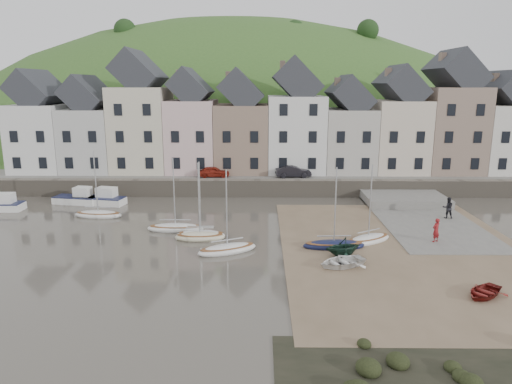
{
  "coord_description": "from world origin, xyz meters",
  "views": [
    {
      "loc": [
        0.44,
        -32.37,
        11.91
      ],
      "look_at": [
        0.0,
        6.0,
        3.0
      ],
      "focal_mm": 32.78,
      "sensor_mm": 36.0,
      "label": 1
    }
  ],
  "objects_px": {
    "sailboat_0": "(98,214)",
    "car_right": "(293,171)",
    "rowboat_red": "(484,292)",
    "person_dark": "(448,208)",
    "rowboat_white": "(342,261)",
    "person_red": "(436,230)",
    "rowboat_green": "(343,246)",
    "car_left": "(213,172)"
  },
  "relations": [
    {
      "from": "car_right",
      "to": "rowboat_red",
      "type": "bearing_deg",
      "value": -166.82
    },
    {
      "from": "person_red",
      "to": "car_right",
      "type": "xyz_separation_m",
      "value": [
        -9.69,
        17.78,
        1.21
      ]
    },
    {
      "from": "sailboat_0",
      "to": "rowboat_red",
      "type": "bearing_deg",
      "value": -30.36
    },
    {
      "from": "rowboat_green",
      "to": "person_red",
      "type": "relative_size",
      "value": 1.4
    },
    {
      "from": "person_red",
      "to": "car_right",
      "type": "bearing_deg",
      "value": -93.57
    },
    {
      "from": "rowboat_green",
      "to": "rowboat_red",
      "type": "distance_m",
      "value": 9.47
    },
    {
      "from": "person_dark",
      "to": "rowboat_red",
      "type": "bearing_deg",
      "value": 82.4
    },
    {
      "from": "car_right",
      "to": "person_red",
      "type": "bearing_deg",
      "value": -156.78
    },
    {
      "from": "rowboat_white",
      "to": "person_red",
      "type": "distance_m",
      "value": 9.37
    },
    {
      "from": "sailboat_0",
      "to": "rowboat_white",
      "type": "bearing_deg",
      "value": -30.12
    },
    {
      "from": "car_right",
      "to": "car_left",
      "type": "bearing_deg",
      "value": 84.62
    },
    {
      "from": "sailboat_0",
      "to": "car_right",
      "type": "height_order",
      "value": "sailboat_0"
    },
    {
      "from": "rowboat_green",
      "to": "car_right",
      "type": "relative_size",
      "value": 0.65
    },
    {
      "from": "rowboat_red",
      "to": "rowboat_white",
      "type": "bearing_deg",
      "value": -160.03
    },
    {
      "from": "person_red",
      "to": "person_dark",
      "type": "bearing_deg",
      "value": -149.92
    },
    {
      "from": "person_dark",
      "to": "car_right",
      "type": "bearing_deg",
      "value": -34.01
    },
    {
      "from": "rowboat_red",
      "to": "car_right",
      "type": "distance_m",
      "value": 28.63
    },
    {
      "from": "rowboat_white",
      "to": "person_red",
      "type": "bearing_deg",
      "value": 97.18
    },
    {
      "from": "sailboat_0",
      "to": "rowboat_white",
      "type": "height_order",
      "value": "sailboat_0"
    },
    {
      "from": "rowboat_red",
      "to": "rowboat_green",
      "type": "bearing_deg",
      "value": -171.68
    },
    {
      "from": "person_dark",
      "to": "car_left",
      "type": "distance_m",
      "value": 24.89
    },
    {
      "from": "rowboat_red",
      "to": "person_red",
      "type": "height_order",
      "value": "person_red"
    },
    {
      "from": "sailboat_0",
      "to": "rowboat_green",
      "type": "relative_size",
      "value": 2.43
    },
    {
      "from": "rowboat_red",
      "to": "car_right",
      "type": "xyz_separation_m",
      "value": [
        -9.09,
        27.08,
        1.91
      ]
    },
    {
      "from": "person_dark",
      "to": "car_right",
      "type": "xyz_separation_m",
      "value": [
        -13.11,
        11.27,
        1.18
      ]
    },
    {
      "from": "car_right",
      "to": "sailboat_0",
      "type": "bearing_deg",
      "value": 115.03
    },
    {
      "from": "sailboat_0",
      "to": "car_right",
      "type": "distance_m",
      "value": 21.61
    },
    {
      "from": "car_right",
      "to": "rowboat_green",
      "type": "bearing_deg",
      "value": -179.5
    },
    {
      "from": "rowboat_green",
      "to": "car_right",
      "type": "distance_m",
      "value": 20.84
    },
    {
      "from": "rowboat_white",
      "to": "person_red",
      "type": "height_order",
      "value": "person_red"
    },
    {
      "from": "sailboat_0",
      "to": "car_right",
      "type": "relative_size",
      "value": 1.59
    },
    {
      "from": "rowboat_red",
      "to": "sailboat_0",
      "type": "bearing_deg",
      "value": -159.4
    },
    {
      "from": "rowboat_green",
      "to": "person_dark",
      "type": "relative_size",
      "value": 1.35
    },
    {
      "from": "rowboat_white",
      "to": "car_left",
      "type": "xyz_separation_m",
      "value": [
        -10.77,
        22.66,
        1.81
      ]
    },
    {
      "from": "rowboat_white",
      "to": "person_dark",
      "type": "height_order",
      "value": "person_dark"
    },
    {
      "from": "person_red",
      "to": "car_right",
      "type": "relative_size",
      "value": 0.47
    },
    {
      "from": "rowboat_red",
      "to": "person_dark",
      "type": "xyz_separation_m",
      "value": [
        4.02,
        15.81,
        0.73
      ]
    },
    {
      "from": "rowboat_red",
      "to": "person_dark",
      "type": "height_order",
      "value": "person_dark"
    },
    {
      "from": "rowboat_red",
      "to": "car_left",
      "type": "bearing_deg",
      "value": 174.77
    },
    {
      "from": "person_red",
      "to": "person_dark",
      "type": "height_order",
      "value": "person_dark"
    },
    {
      "from": "rowboat_red",
      "to": "person_red",
      "type": "distance_m",
      "value": 9.35
    },
    {
      "from": "rowboat_green",
      "to": "rowboat_white",
      "type": "bearing_deg",
      "value": -29.29
    }
  ]
}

